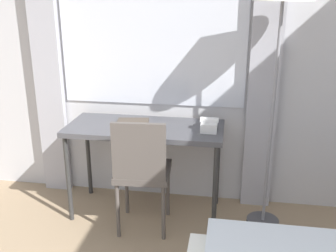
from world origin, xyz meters
The scene contains 5 objects.
wall_back_with_window centered at (-0.04, 3.29, 1.35)m, with size 5.11×0.13×2.70m.
desk centered at (-0.29, 2.95, 0.69)m, with size 1.22×0.53×0.76m.
desk_chair centered at (-0.25, 2.67, 0.53)m, with size 0.43×0.43×0.91m.
telephone centered at (0.21, 2.93, 0.80)m, with size 0.14×0.18×0.09m.
book centered at (-0.39, 2.97, 0.77)m, with size 0.27×0.24×0.02m.
Camera 1 is at (0.36, 0.11, 1.76)m, focal length 42.00 mm.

